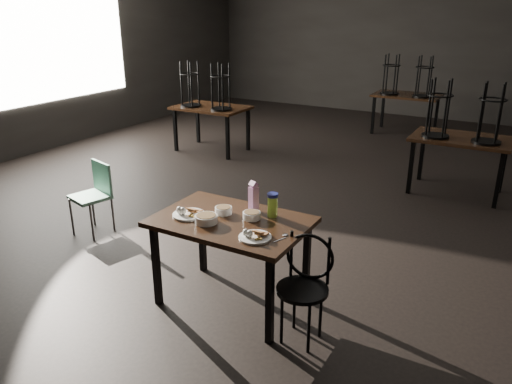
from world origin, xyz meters
The scene contains 15 objects.
room centered at (-0.06, 0.01, 2.33)m, with size 12.00×12.04×3.22m.
main_table centered at (0.26, -2.29, 0.67)m, with size 1.20×0.80×0.75m.
plate_left centered at (-0.08, -2.39, 0.77)m, with size 0.26×0.26×0.08m.
plate_right centered at (0.59, -2.49, 0.77)m, with size 0.24×0.24×0.08m.
bowl_near centered at (0.14, -2.22, 0.78)m, with size 0.14×0.14×0.05m.
bowl_far centered at (0.39, -2.19, 0.78)m, with size 0.14×0.14×0.06m.
bowl_big centered at (0.13, -2.43, 0.78)m, with size 0.18×0.18×0.06m.
juice_carton centered at (0.33, -2.05, 0.87)m, with size 0.08×0.08×0.26m.
water_bottle centered at (0.51, -2.07, 0.85)m, with size 0.10×0.10×0.19m.
spoon centered at (0.76, -2.35, 0.75)m, with size 0.05×0.17×0.01m.
bentwood_chair centered at (0.96, -2.41, 0.47)m, with size 0.39×0.38×0.79m.
school_chair centered at (-1.76, -1.82, 0.46)m, with size 0.44×0.44×0.77m.
bg_table_left centered at (-2.50, 1.44, 0.75)m, with size 1.20×0.80×1.48m.
bg_table_right centered at (1.44, 1.31, 0.75)m, with size 1.20×0.80×1.48m.
bg_table_far centered at (0.04, 4.25, 0.75)m, with size 1.20×0.80×1.48m.
Camera 1 is at (2.20, -5.31, 2.33)m, focal length 35.00 mm.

